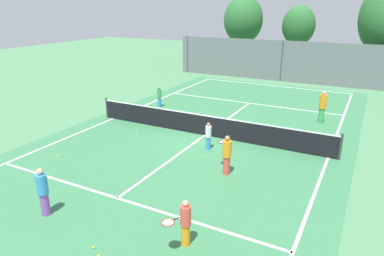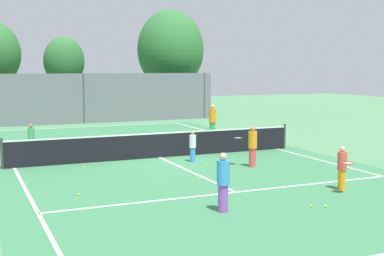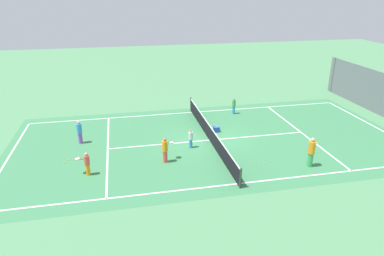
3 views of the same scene
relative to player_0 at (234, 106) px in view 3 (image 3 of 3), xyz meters
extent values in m
plane|color=#4C8456|center=(4.53, -3.10, -0.64)|extent=(80.00, 80.00, 0.00)
cube|color=#387A4C|center=(4.53, -3.10, -0.64)|extent=(13.00, 25.00, 0.00)
cube|color=white|center=(-0.97, -3.10, -0.63)|extent=(0.10, 24.00, 0.01)
cube|color=white|center=(10.03, -3.10, -0.63)|extent=(0.10, 24.00, 0.01)
cube|color=white|center=(4.53, -15.10, -0.63)|extent=(11.00, 0.10, 0.01)
cube|color=white|center=(4.53, 8.90, -0.63)|extent=(11.00, 0.10, 0.01)
cube|color=white|center=(4.53, -9.50, -0.63)|extent=(11.00, 0.10, 0.01)
cube|color=white|center=(4.53, 3.30, -0.63)|extent=(11.00, 0.10, 0.01)
cube|color=white|center=(4.53, -3.10, -0.63)|extent=(0.10, 12.80, 0.01)
cylinder|color=#333833|center=(-1.37, -3.10, -0.09)|extent=(0.10, 0.10, 1.10)
cylinder|color=#333833|center=(10.43, -3.10, -0.09)|extent=(0.10, 0.10, 1.10)
cube|color=black|center=(4.53, -3.10, -0.17)|extent=(11.80, 0.03, 0.95)
cube|color=white|center=(4.53, -3.10, 0.33)|extent=(11.80, 0.04, 0.05)
cylinder|color=#3F4447|center=(-3.97, 10.90, 0.96)|extent=(0.12, 0.12, 3.20)
cylinder|color=#388CD8|center=(0.00, 0.00, -0.35)|extent=(0.21, 0.21, 0.58)
cylinder|color=#3FA559|center=(0.00, 0.00, 0.20)|extent=(0.27, 0.27, 0.51)
sphere|color=#A37556|center=(0.00, 0.00, 0.53)|extent=(0.16, 0.16, 0.16)
cylinder|color=#388CD8|center=(5.37, -4.52, -0.37)|extent=(0.20, 0.20, 0.55)
cylinder|color=silver|center=(5.37, -4.52, 0.15)|extent=(0.25, 0.25, 0.48)
sphere|color=#A37556|center=(5.37, -4.52, 0.47)|extent=(0.15, 0.15, 0.15)
cylinder|color=#E54C3F|center=(6.94, -6.30, -0.30)|extent=(0.25, 0.25, 0.69)
cylinder|color=orange|center=(6.94, -6.30, 0.35)|extent=(0.32, 0.32, 0.60)
sphere|color=#A37556|center=(6.94, -6.30, 0.75)|extent=(0.19, 0.19, 0.19)
cylinder|color=black|center=(6.74, -6.07, 0.38)|extent=(0.15, 0.17, 0.03)
torus|color=black|center=(6.58, -5.87, 0.38)|extent=(0.46, 0.46, 0.03)
cylinder|color=silver|center=(6.58, -5.87, 0.38)|extent=(0.39, 0.39, 0.00)
cylinder|color=purple|center=(3.27, -11.17, -0.29)|extent=(0.25, 0.25, 0.69)
cylinder|color=#388CD8|center=(3.27, -11.17, 0.36)|extent=(0.32, 0.32, 0.61)
sphere|color=tan|center=(3.27, -11.17, 0.75)|extent=(0.19, 0.19, 0.19)
cylinder|color=orange|center=(7.54, -10.45, -0.34)|extent=(0.22, 0.22, 0.60)
cylinder|color=#E54C3F|center=(7.54, -10.45, 0.22)|extent=(0.28, 0.28, 0.53)
sphere|color=tan|center=(7.54, -10.45, 0.57)|extent=(0.16, 0.16, 0.16)
cylinder|color=black|center=(7.42, -10.71, 0.25)|extent=(0.11, 0.20, 0.03)
torus|color=red|center=(7.32, -10.94, 0.25)|extent=(0.43, 0.43, 0.03)
cylinder|color=silver|center=(7.32, -10.94, 0.25)|extent=(0.36, 0.36, 0.00)
cylinder|color=#3FA559|center=(9.07, 1.39, -0.25)|extent=(0.29, 0.29, 0.79)
cylinder|color=orange|center=(9.07, 1.39, 0.50)|extent=(0.36, 0.36, 0.69)
sphere|color=tan|center=(9.07, 1.39, 0.95)|extent=(0.21, 0.21, 0.21)
cube|color=blue|center=(3.24, -2.28, -0.46)|extent=(0.39, 0.38, 0.36)
sphere|color=#CCE533|center=(3.16, -2.28, -0.25)|extent=(0.07, 0.07, 0.07)
sphere|color=#CCE533|center=(3.31, -2.22, -0.25)|extent=(0.07, 0.07, 0.07)
sphere|color=#CCE533|center=(5.48, -5.52, -0.61)|extent=(0.07, 0.07, 0.07)
sphere|color=#CCE533|center=(5.88, -11.85, -0.61)|extent=(0.07, 0.07, 0.07)
sphere|color=#CCE533|center=(5.56, -11.67, -0.61)|extent=(0.07, 0.07, 0.07)
sphere|color=#CCE533|center=(1.32, -4.10, -0.61)|extent=(0.07, 0.07, 0.07)
sphere|color=#CCE533|center=(2.37, 0.85, -0.61)|extent=(0.07, 0.07, 0.07)
sphere|color=#CCE533|center=(0.33, -8.07, -0.61)|extent=(0.07, 0.07, 0.07)
sphere|color=#CCE533|center=(6.44, 3.47, -0.61)|extent=(0.07, 0.07, 0.07)
sphere|color=#CCE533|center=(8.28, -0.94, -0.61)|extent=(0.07, 0.07, 0.07)
camera|label=1|loc=(11.11, -16.89, 5.15)|focal=32.40mm
camera|label=2|loc=(-2.53, -22.50, 2.93)|focal=49.04mm
camera|label=3|loc=(24.41, -8.46, 8.50)|focal=32.72mm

